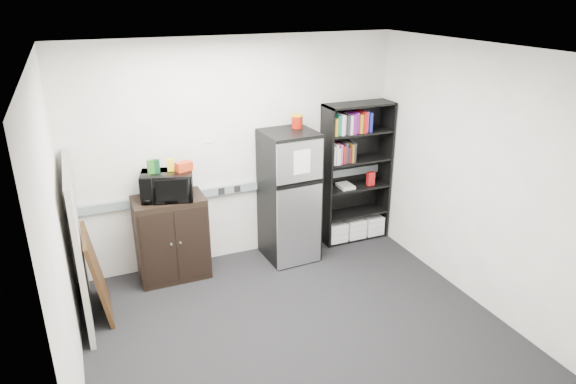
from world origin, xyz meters
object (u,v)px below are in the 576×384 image
(cabinet, at_px, (172,238))
(refrigerator, at_px, (289,196))
(bookshelf, at_px, (355,174))
(cubicle_partition, at_px, (78,244))
(microwave, at_px, (167,186))

(cabinet, bearing_deg, refrigerator, -3.17)
(bookshelf, relative_size, cubicle_partition, 1.14)
(refrigerator, bearing_deg, bookshelf, 5.29)
(cabinet, relative_size, refrigerator, 0.61)
(cubicle_partition, height_order, refrigerator, refrigerator)
(cabinet, xyz_separation_m, microwave, (0.00, -0.02, 0.65))
(cabinet, bearing_deg, cubicle_partition, -156.76)
(microwave, bearing_deg, cubicle_partition, -143.89)
(cubicle_partition, bearing_deg, bookshelf, 8.06)
(microwave, xyz_separation_m, refrigerator, (1.45, -0.06, -0.33))
(bookshelf, xyz_separation_m, microwave, (-2.45, -0.08, 0.23))
(cubicle_partition, distance_m, refrigerator, 2.45)
(refrigerator, bearing_deg, cabinet, 173.92)
(bookshelf, distance_m, cabinet, 2.49)
(cubicle_partition, bearing_deg, microwave, 22.45)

